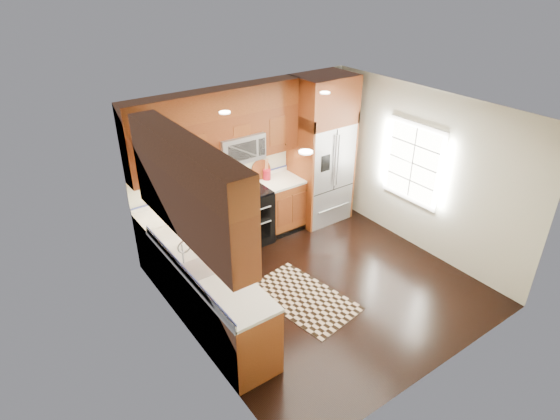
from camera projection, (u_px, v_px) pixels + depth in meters
ground at (321, 285)px, 6.89m from camera, size 4.00×4.00×0.00m
wall_back at (246, 161)px, 7.69m from camera, size 4.00×0.02×2.60m
wall_left at (189, 257)px, 5.25m from camera, size 0.02×4.00×2.60m
wall_right at (423, 173)px, 7.28m from camera, size 0.02×4.00×2.60m
window at (413, 163)px, 7.36m from camera, size 0.04×1.10×1.30m
base_cabinets at (216, 260)px, 6.69m from camera, size 2.85×3.00×0.90m
countertop at (219, 225)px, 6.62m from camera, size 2.86×3.01×0.04m
upper_cabinets at (206, 151)px, 6.11m from camera, size 2.85×3.00×1.15m
range at (246, 217)px, 7.73m from camera, size 0.76×0.67×0.95m
microwave at (239, 147)px, 7.25m from camera, size 0.76×0.40×0.42m
refrigerator at (321, 151)px, 8.09m from camera, size 0.98×0.75×2.60m
sink_faucet at (203, 262)px, 5.69m from camera, size 0.54×0.44×0.37m
rug at (303, 298)px, 6.63m from camera, size 1.13×1.63×0.01m
knife_block at (188, 199)px, 6.99m from camera, size 0.16×0.19×0.32m
utensil_crock at (267, 172)px, 7.85m from camera, size 0.15×0.15×0.37m
cutting_board at (261, 178)px, 7.94m from camera, size 0.38×0.38×0.02m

